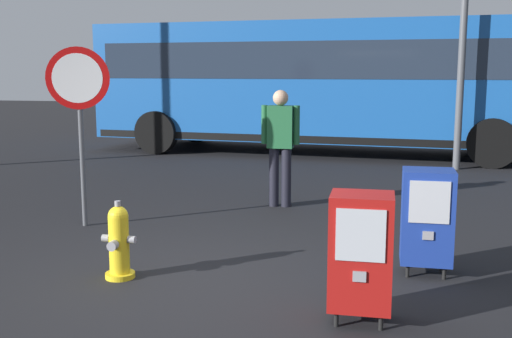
{
  "coord_description": "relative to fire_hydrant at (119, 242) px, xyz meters",
  "views": [
    {
      "loc": [
        1.61,
        -5.18,
        1.96
      ],
      "look_at": [
        0.3,
        1.2,
        0.9
      ],
      "focal_mm": 43.24,
      "sensor_mm": 36.0,
      "label": 1
    }
  ],
  "objects": [
    {
      "name": "newspaper_box_primary",
      "position": [
        2.84,
        0.71,
        0.22
      ],
      "size": [
        0.48,
        0.42,
        1.02
      ],
      "color": "black",
      "rests_on": "ground_plane"
    },
    {
      "name": "pedestrian",
      "position": [
        0.98,
        3.36,
        0.6
      ],
      "size": [
        0.55,
        0.22,
        1.67
      ],
      "color": "black",
      "rests_on": "ground_plane"
    },
    {
      "name": "stop_sign",
      "position": [
        -1.25,
        1.75,
        1.25
      ],
      "size": [
        0.71,
        0.31,
        2.23
      ],
      "color": "#4C4F54",
      "rests_on": "ground_plane"
    },
    {
      "name": "fire_hydrant",
      "position": [
        0.0,
        0.0,
        0.0
      ],
      "size": [
        0.33,
        0.32,
        0.75
      ],
      "color": "yellow",
      "rests_on": "ground_plane"
    },
    {
      "name": "newspaper_box_secondary",
      "position": [
        2.27,
        -0.58,
        0.22
      ],
      "size": [
        0.48,
        0.42,
        1.02
      ],
      "color": "black",
      "rests_on": "ground_plane"
    },
    {
      "name": "ground_plane",
      "position": [
        0.78,
        -0.05,
        -0.35
      ],
      "size": [
        60.0,
        60.0,
        0.0
      ],
      "primitive_type": "plane",
      "color": "black"
    },
    {
      "name": "bus_near",
      "position": [
        1.0,
        9.23,
        1.36
      ],
      "size": [
        10.68,
        3.5,
        3.0
      ],
      "rotation": [
        0.0,
        0.0,
        -0.09
      ],
      "color": "#19519E",
      "rests_on": "ground_plane"
    }
  ]
}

